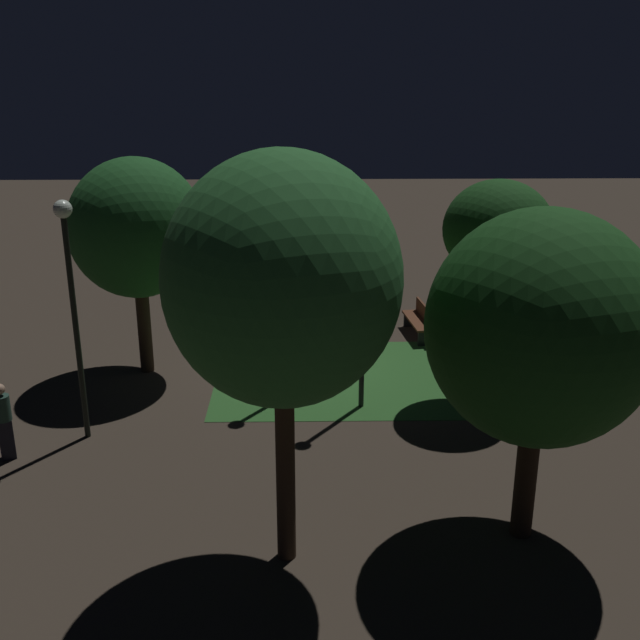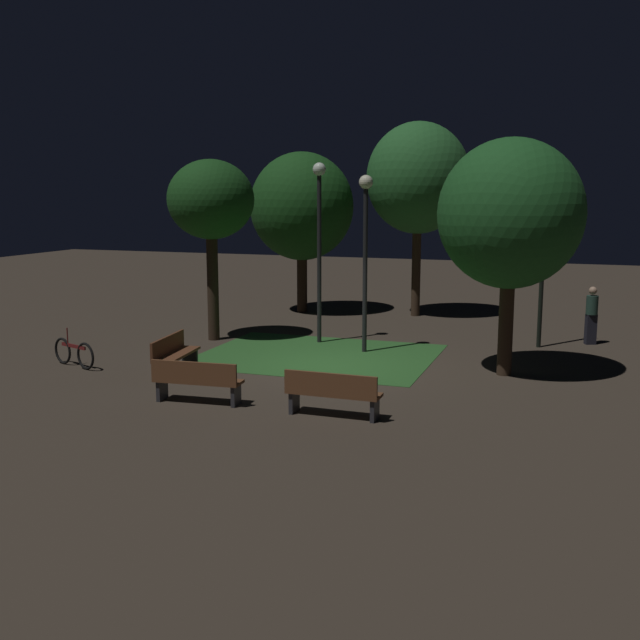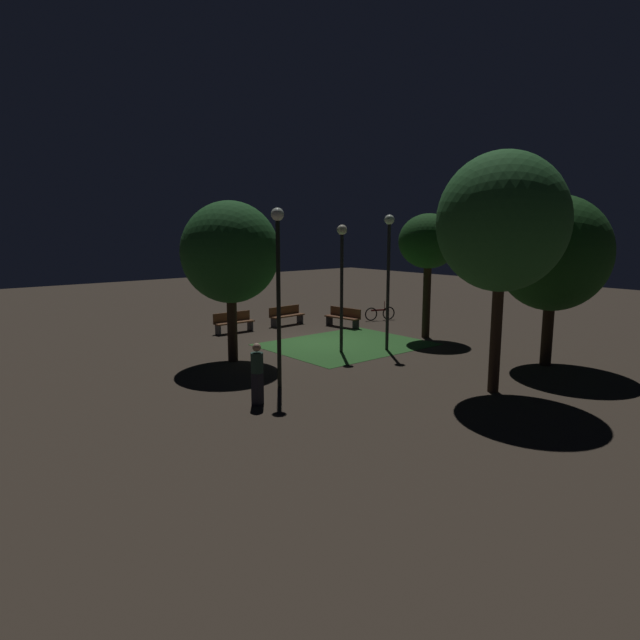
# 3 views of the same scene
# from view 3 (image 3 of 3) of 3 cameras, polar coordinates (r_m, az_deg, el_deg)

# --- Properties ---
(ground_plane) EXTENTS (60.00, 60.00, 0.00)m
(ground_plane) POSITION_cam_3_polar(r_m,az_deg,el_deg) (21.45, -0.54, -2.35)
(ground_plane) COLOR #3D3328
(grass_lawn) EXTENTS (5.92, 4.82, 0.01)m
(grass_lawn) POSITION_cam_3_polar(r_m,az_deg,el_deg) (21.01, 2.79, -2.60)
(grass_lawn) COLOR #2D6028
(grass_lawn) RESTS_ON ground
(bench_front_right) EXTENTS (1.83, 0.61, 0.88)m
(bench_front_right) POSITION_cam_3_polar(r_m,az_deg,el_deg) (25.23, -3.61, 0.55)
(bench_front_right) COLOR brown
(bench_front_right) RESTS_ON ground
(bench_path_side) EXTENTS (1.81, 0.50, 0.88)m
(bench_path_side) POSITION_cam_3_polar(r_m,az_deg,el_deg) (23.68, -9.16, -0.15)
(bench_path_side) COLOR brown
(bench_path_side) RESTS_ON ground
(bench_corner) EXTENTS (0.69, 1.84, 0.88)m
(bench_corner) POSITION_cam_3_polar(r_m,az_deg,el_deg) (24.71, 2.50, 0.37)
(bench_corner) COLOR brown
(bench_corner) RESTS_ON ground
(tree_back_right) EXTENTS (3.25, 3.25, 5.37)m
(tree_back_right) POSITION_cam_3_polar(r_m,az_deg,el_deg) (18.13, -9.49, 7.03)
(tree_back_right) COLOR #38281C
(tree_back_right) RESTS_ON ground
(tree_left_canopy) EXTENTS (3.56, 3.56, 5.54)m
(tree_left_canopy) POSITION_cam_3_polar(r_m,az_deg,el_deg) (18.86, 23.45, 6.47)
(tree_left_canopy) COLOR #2D2116
(tree_left_canopy) RESTS_ON ground
(tree_lawn_side) EXTENTS (2.42, 2.42, 5.07)m
(tree_lawn_side) POSITION_cam_3_polar(r_m,az_deg,el_deg) (22.40, 11.42, 8.05)
(tree_lawn_side) COLOR #2D2116
(tree_lawn_side) RESTS_ON ground
(tree_tall_center) EXTENTS (3.43, 3.43, 6.47)m
(tree_tall_center) POSITION_cam_3_polar(r_m,az_deg,el_deg) (15.15, 18.73, 9.74)
(tree_tall_center) COLOR #38281C
(tree_tall_center) RESTS_ON ground
(lamp_post_plaza_east) EXTENTS (0.36, 0.36, 4.60)m
(lamp_post_plaza_east) POSITION_cam_3_polar(r_m,az_deg,el_deg) (19.28, 2.32, 5.66)
(lamp_post_plaza_east) COLOR black
(lamp_post_plaza_east) RESTS_ON ground
(lamp_post_plaza_west) EXTENTS (0.36, 0.36, 5.02)m
(lamp_post_plaza_west) POSITION_cam_3_polar(r_m,az_deg,el_deg) (14.87, -4.46, 5.41)
(lamp_post_plaza_west) COLOR black
(lamp_post_plaza_west) RESTS_ON ground
(lamp_post_near_wall) EXTENTS (0.36, 0.36, 4.96)m
(lamp_post_near_wall) POSITION_cam_3_polar(r_m,az_deg,el_deg) (19.77, 7.28, 6.30)
(lamp_post_near_wall) COLOR black
(lamp_post_near_wall) RESTS_ON ground
(bicycle) EXTENTS (1.54, 0.61, 0.93)m
(bicycle) POSITION_cam_3_polar(r_m,az_deg,el_deg) (26.68, 6.37, 0.70)
(bicycle) COLOR black
(bicycle) RESTS_ON ground
(pedestrian) EXTENTS (0.34, 0.32, 1.61)m
(pedestrian) POSITION_cam_3_polar(r_m,az_deg,el_deg) (13.83, -6.67, -5.53)
(pedestrian) COLOR black
(pedestrian) RESTS_ON ground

